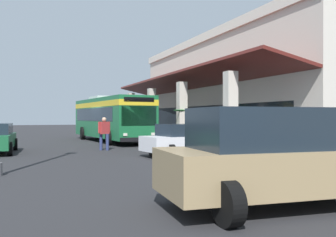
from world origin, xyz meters
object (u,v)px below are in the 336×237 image
transit_bus (110,116)px  pedestrian (104,132)px  parked_suv_tan (279,156)px  potted_palm (186,135)px  parked_sedan_white (189,140)px

transit_bus → pedestrian: 7.36m
transit_bus → parked_suv_tan: size_ratio=2.31×
potted_palm → pedestrian: bearing=-71.5°
parked_suv_tan → parked_sedan_white: 9.81m
pedestrian → potted_palm: potted_palm is taller
transit_bus → potted_palm: size_ratio=4.85×
pedestrian → parked_sedan_white: bearing=35.1°
transit_bus → potted_palm: (5.18, 3.73, -1.23)m
transit_bus → parked_suv_tan: transit_bus is taller
transit_bus → pedestrian: bearing=-15.0°
pedestrian → potted_palm: bearing=108.5°
parked_sedan_white → pedestrian: 5.31m
parked_suv_tan → pedestrian: size_ratio=2.79×
parked_sedan_white → pedestrian: (-4.34, -3.04, 0.25)m
transit_bus → parked_sedan_white: bearing=5.8°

